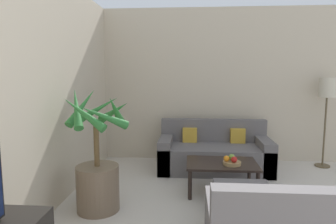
{
  "coord_description": "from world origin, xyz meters",
  "views": [
    {
      "loc": [
        -1.98,
        0.69,
        1.57
      ],
      "look_at": [
        -2.31,
        5.04,
        1.0
      ],
      "focal_mm": 32.0,
      "sensor_mm": 36.0,
      "label": 1
    }
  ],
  "objects_px": {
    "apple_red": "(234,160)",
    "ottoman": "(243,203)",
    "coffee_table": "(222,166)",
    "fruit_bowl": "(232,163)",
    "apple_green": "(232,157)",
    "potted_palm": "(98,170)",
    "sofa_loveseat": "(214,153)",
    "orange_fruit": "(226,159)",
    "floor_lamp": "(327,94)"
  },
  "relations": [
    {
      "from": "potted_palm",
      "to": "coffee_table",
      "type": "bearing_deg",
      "value": 23.35
    },
    {
      "from": "fruit_bowl",
      "to": "apple_green",
      "type": "distance_m",
      "value": 0.08
    },
    {
      "from": "floor_lamp",
      "to": "coffee_table",
      "type": "distance_m",
      "value": 2.37
    },
    {
      "from": "coffee_table",
      "to": "potted_palm",
      "type": "bearing_deg",
      "value": -156.65
    },
    {
      "from": "fruit_bowl",
      "to": "apple_green",
      "type": "xyz_separation_m",
      "value": [
        0.0,
        0.05,
        0.06
      ]
    },
    {
      "from": "fruit_bowl",
      "to": "orange_fruit",
      "type": "distance_m",
      "value": 0.09
    },
    {
      "from": "floor_lamp",
      "to": "potted_palm",
      "type": "bearing_deg",
      "value": -150.33
    },
    {
      "from": "sofa_loveseat",
      "to": "ottoman",
      "type": "distance_m",
      "value": 1.68
    },
    {
      "from": "orange_fruit",
      "to": "apple_green",
      "type": "bearing_deg",
      "value": 37.1
    },
    {
      "from": "fruit_bowl",
      "to": "apple_red",
      "type": "bearing_deg",
      "value": -66.5
    },
    {
      "from": "sofa_loveseat",
      "to": "apple_red",
      "type": "height_order",
      "value": "sofa_loveseat"
    },
    {
      "from": "sofa_loveseat",
      "to": "coffee_table",
      "type": "height_order",
      "value": "sofa_loveseat"
    },
    {
      "from": "potted_palm",
      "to": "sofa_loveseat",
      "type": "bearing_deg",
      "value": 47.66
    },
    {
      "from": "floor_lamp",
      "to": "sofa_loveseat",
      "type": "bearing_deg",
      "value": -171.0
    },
    {
      "from": "floor_lamp",
      "to": "ottoman",
      "type": "xyz_separation_m",
      "value": [
        -1.66,
        -1.96,
        -1.05
      ]
    },
    {
      "from": "potted_palm",
      "to": "ottoman",
      "type": "bearing_deg",
      "value": -3.3
    },
    {
      "from": "sofa_loveseat",
      "to": "fruit_bowl",
      "type": "xyz_separation_m",
      "value": [
        0.14,
        -1.04,
        0.16
      ]
    },
    {
      "from": "fruit_bowl",
      "to": "ottoman",
      "type": "xyz_separation_m",
      "value": [
        0.04,
        -0.64,
        -0.25
      ]
    },
    {
      "from": "orange_fruit",
      "to": "ottoman",
      "type": "bearing_deg",
      "value": -80.21
    },
    {
      "from": "potted_palm",
      "to": "fruit_bowl",
      "type": "height_order",
      "value": "potted_palm"
    },
    {
      "from": "ottoman",
      "to": "apple_green",
      "type": "bearing_deg",
      "value": 92.87
    },
    {
      "from": "coffee_table",
      "to": "apple_red",
      "type": "xyz_separation_m",
      "value": [
        0.14,
        -0.13,
        0.13
      ]
    },
    {
      "from": "potted_palm",
      "to": "floor_lamp",
      "type": "height_order",
      "value": "floor_lamp"
    },
    {
      "from": "apple_red",
      "to": "coffee_table",
      "type": "bearing_deg",
      "value": 136.04
    },
    {
      "from": "coffee_table",
      "to": "sofa_loveseat",
      "type": "bearing_deg",
      "value": 91.53
    },
    {
      "from": "floor_lamp",
      "to": "coffee_table",
      "type": "height_order",
      "value": "floor_lamp"
    },
    {
      "from": "apple_red",
      "to": "apple_green",
      "type": "height_order",
      "value": "apple_green"
    },
    {
      "from": "sofa_loveseat",
      "to": "ottoman",
      "type": "xyz_separation_m",
      "value": [
        0.18,
        -1.67,
        -0.09
      ]
    },
    {
      "from": "floor_lamp",
      "to": "apple_red",
      "type": "relative_size",
      "value": 19.31
    },
    {
      "from": "apple_red",
      "to": "potted_palm",
      "type": "bearing_deg",
      "value": -162.76
    },
    {
      "from": "coffee_table",
      "to": "apple_green",
      "type": "distance_m",
      "value": 0.19
    },
    {
      "from": "floor_lamp",
      "to": "fruit_bowl",
      "type": "bearing_deg",
      "value": -142.01
    },
    {
      "from": "coffee_table",
      "to": "apple_green",
      "type": "relative_size",
      "value": 11.19
    },
    {
      "from": "potted_palm",
      "to": "floor_lamp",
      "type": "bearing_deg",
      "value": 29.67
    },
    {
      "from": "floor_lamp",
      "to": "fruit_bowl",
      "type": "xyz_separation_m",
      "value": [
        -1.7,
        -1.33,
        -0.8
      ]
    },
    {
      "from": "sofa_loveseat",
      "to": "fruit_bowl",
      "type": "distance_m",
      "value": 1.06
    },
    {
      "from": "potted_palm",
      "to": "coffee_table",
      "type": "distance_m",
      "value": 1.6
    },
    {
      "from": "sofa_loveseat",
      "to": "ottoman",
      "type": "relative_size",
      "value": 2.91
    },
    {
      "from": "potted_palm",
      "to": "apple_green",
      "type": "height_order",
      "value": "potted_palm"
    },
    {
      "from": "fruit_bowl",
      "to": "ottoman",
      "type": "height_order",
      "value": "fruit_bowl"
    },
    {
      "from": "potted_palm",
      "to": "coffee_table",
      "type": "xyz_separation_m",
      "value": [
        1.46,
        0.63,
        -0.13
      ]
    },
    {
      "from": "fruit_bowl",
      "to": "apple_red",
      "type": "height_order",
      "value": "apple_red"
    },
    {
      "from": "apple_green",
      "to": "fruit_bowl",
      "type": "bearing_deg",
      "value": -94.1
    },
    {
      "from": "coffee_table",
      "to": "fruit_bowl",
      "type": "bearing_deg",
      "value": -36.64
    },
    {
      "from": "floor_lamp",
      "to": "apple_red",
      "type": "distance_m",
      "value": 2.29
    },
    {
      "from": "potted_palm",
      "to": "apple_green",
      "type": "bearing_deg",
      "value": 20.53
    },
    {
      "from": "apple_green",
      "to": "orange_fruit",
      "type": "bearing_deg",
      "value": -142.9
    },
    {
      "from": "floor_lamp",
      "to": "orange_fruit",
      "type": "xyz_separation_m",
      "value": [
        -1.77,
        -1.33,
        -0.74
      ]
    },
    {
      "from": "apple_red",
      "to": "ottoman",
      "type": "relative_size",
      "value": 0.13
    },
    {
      "from": "fruit_bowl",
      "to": "orange_fruit",
      "type": "xyz_separation_m",
      "value": [
        -0.07,
        -0.0,
        0.06
      ]
    }
  ]
}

